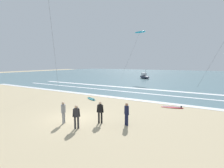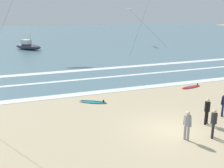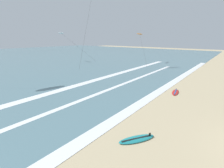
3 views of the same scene
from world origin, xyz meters
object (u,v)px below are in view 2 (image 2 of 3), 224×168
at_px(surfer_left_near, 214,121).
at_px(surfboard_foreground_flat, 191,87).
at_px(kite_white_mid_center, 129,9).
at_px(offshore_boat, 28,46).
at_px(surfer_background_far, 187,123).
at_px(surfboard_left_pile, 93,102).
at_px(surfer_right_near, 207,109).

relative_size(surfer_left_near, surfboard_foreground_flat, 0.73).
bearing_deg(kite_white_mid_center, offshore_boat, -175.96).
bearing_deg(surfer_background_far, offshore_boat, 98.97).
distance_m(surfer_background_far, surfboard_left_pile, 8.00).
height_order(surfer_left_near, surfboard_left_pile, surfer_left_near).
bearing_deg(surfer_right_near, surfboard_left_pile, 131.12).
relative_size(kite_white_mid_center, offshore_boat, 1.76).
distance_m(surfer_right_near, surfboard_foreground_flat, 7.95).
bearing_deg(surfer_left_near, surfer_background_far, 169.70).
height_order(surfer_background_far, offshore_boat, offshore_boat).
xyz_separation_m(surfer_left_near, kite_white_mid_center, (11.61, 37.93, 5.49)).
xyz_separation_m(surfer_background_far, kite_white_mid_center, (13.08, 37.66, 5.49)).
bearing_deg(surfer_right_near, surfboard_foreground_flat, 60.49).
relative_size(surfer_right_near, surfer_left_near, 1.00).
distance_m(surfboard_foreground_flat, kite_white_mid_center, 30.94).
relative_size(surfer_left_near, surfer_background_far, 1.00).
xyz_separation_m(surfer_left_near, surfboard_foreground_flat, (4.73, 8.45, -0.91)).
distance_m(surfer_left_near, surfer_background_far, 1.49).
bearing_deg(surfboard_foreground_flat, surfer_right_near, -119.51).
relative_size(surfboard_foreground_flat, surfboard_left_pile, 1.04).
bearing_deg(surfer_left_near, offshore_boat, 101.12).
xyz_separation_m(surfboard_foreground_flat, surfboard_left_pile, (-9.18, -0.82, 0.00)).
height_order(surfer_right_near, surfer_left_near, same).
distance_m(surfer_right_near, surfboard_left_pile, 8.09).
distance_m(surfer_right_near, surfer_background_far, 2.65).
bearing_deg(surfboard_left_pile, surfer_background_far, -67.94).
relative_size(surfer_background_far, kite_white_mid_center, 0.18).
height_order(surfer_right_near, surfboard_left_pile, surfer_right_near).
distance_m(surfer_right_near, kite_white_mid_center, 38.31).
xyz_separation_m(surfer_left_near, surfer_background_far, (-1.46, 0.27, 0.00)).
xyz_separation_m(surfer_right_near, offshore_boat, (-8.03, 35.02, -0.40)).
height_order(surfer_background_far, surfboard_left_pile, surfer_background_far).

